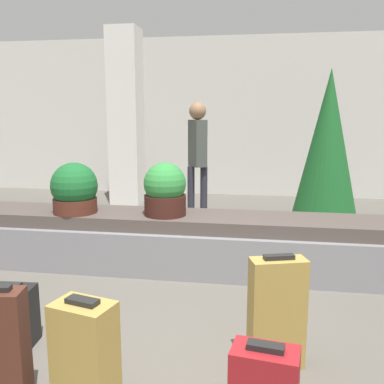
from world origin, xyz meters
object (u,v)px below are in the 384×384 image
(traveler_0, at_px, (198,151))
(decorated_tree, at_px, (328,144))
(suitcase_3, at_px, (85,355))
(potted_plant_0, at_px, (165,190))
(pillar, at_px, (126,118))
(suitcase_0, at_px, (9,315))
(suitcase_2, at_px, (2,349))
(suitcase_5, at_px, (277,313))
(potted_plant_1, at_px, (74,190))

(traveler_0, distance_m, decorated_tree, 1.90)
(suitcase_3, distance_m, potted_plant_0, 2.34)
(pillar, height_order, suitcase_0, pillar)
(decorated_tree, bearing_deg, pillar, 159.25)
(suitcase_3, xyz_separation_m, potted_plant_0, (-0.04, 2.27, 0.55))
(suitcase_2, height_order, suitcase_5, suitcase_5)
(potted_plant_1, bearing_deg, decorated_tree, 35.11)
(traveler_0, bearing_deg, potted_plant_0, -34.20)
(suitcase_2, xyz_separation_m, traveler_0, (0.48, 4.38, 0.77))
(pillar, xyz_separation_m, potted_plant_0, (1.48, -3.33, -0.73))
(suitcase_0, distance_m, suitcase_2, 0.75)
(suitcase_0, relative_size, suitcase_3, 0.71)
(pillar, distance_m, suitcase_0, 5.27)
(potted_plant_1, bearing_deg, suitcase_5, -37.31)
(pillar, distance_m, suitcase_5, 5.79)
(potted_plant_1, bearing_deg, suitcase_0, -83.02)
(suitcase_0, relative_size, potted_plant_0, 0.83)
(suitcase_2, bearing_deg, traveler_0, 74.18)
(suitcase_2, height_order, decorated_tree, decorated_tree)
(suitcase_0, bearing_deg, traveler_0, 72.46)
(suitcase_5, height_order, decorated_tree, decorated_tree)
(suitcase_0, xyz_separation_m, suitcase_3, (0.84, -0.56, 0.10))
(suitcase_0, distance_m, decorated_tree, 4.75)
(suitcase_0, distance_m, traveler_0, 3.94)
(suitcase_5, xyz_separation_m, traveler_0, (-1.09, 3.72, 0.75))
(decorated_tree, bearing_deg, suitcase_5, -102.28)
(suitcase_3, bearing_deg, suitcase_0, 160.77)
(suitcase_0, bearing_deg, potted_plant_0, 60.16)
(pillar, xyz_separation_m, potted_plant_1, (0.48, -3.38, -0.74))
(suitcase_5, relative_size, potted_plant_0, 1.38)
(suitcase_0, bearing_deg, suitcase_5, -3.94)
(suitcase_2, relative_size, potted_plant_1, 1.33)
(traveler_0, bearing_deg, decorated_tree, 57.03)
(suitcase_0, height_order, decorated_tree, decorated_tree)
(suitcase_2, relative_size, potted_plant_0, 1.30)
(suitcase_0, height_order, suitcase_3, suitcase_3)
(pillar, bearing_deg, suitcase_0, -82.29)
(pillar, relative_size, suitcase_0, 6.78)
(potted_plant_0, xyz_separation_m, decorated_tree, (1.95, 2.03, 0.37))
(suitcase_3, xyz_separation_m, suitcase_5, (1.10, 0.59, 0.06))
(pillar, bearing_deg, suitcase_5, -62.36)
(suitcase_5, bearing_deg, potted_plant_0, 107.06)
(potted_plant_0, bearing_deg, decorated_tree, 46.13)
(pillar, bearing_deg, suitcase_2, -79.50)
(suitcase_0, xyz_separation_m, suitcase_5, (1.94, 0.03, 0.16))
(suitcase_3, bearing_deg, suitcase_5, 42.36)
(suitcase_3, height_order, decorated_tree, decorated_tree)
(suitcase_5, relative_size, potted_plant_1, 1.41)
(suitcase_3, bearing_deg, suitcase_2, -156.14)
(suitcase_2, bearing_deg, suitcase_3, -0.14)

